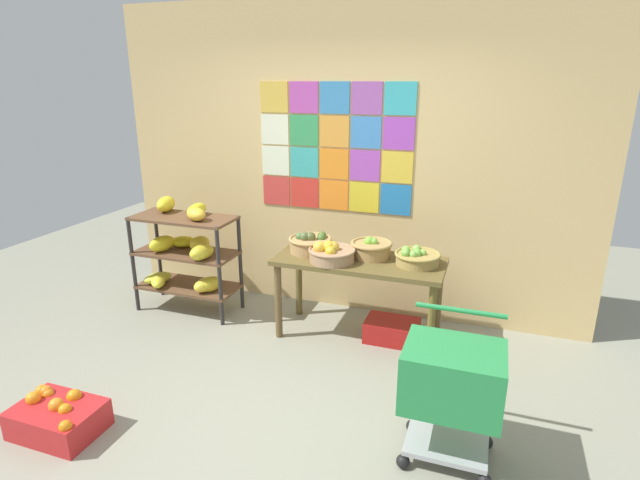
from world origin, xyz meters
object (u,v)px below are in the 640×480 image
shopping_cart (452,382)px  fruit_basket_back_right (417,257)px  orange_crate_foreground (58,417)px  fruit_basket_centre (310,243)px  display_table (359,270)px  produce_crate_under_table (392,330)px  banana_shelf_unit (185,250)px  fruit_basket_left (371,248)px  fruit_basket_right (331,253)px

shopping_cart → fruit_basket_back_right: bearing=120.7°
fruit_basket_back_right → orange_crate_foreground: fruit_basket_back_right is taller
fruit_basket_centre → shopping_cart: (1.34, -1.31, -0.27)m
display_table → produce_crate_under_table: display_table is taller
fruit_basket_back_right → produce_crate_under_table: (-0.17, -0.01, -0.68)m
banana_shelf_unit → fruit_basket_left: banana_shelf_unit is taller
banana_shelf_unit → orange_crate_foreground: banana_shelf_unit is taller
banana_shelf_unit → fruit_basket_right: size_ratio=2.76×
display_table → fruit_basket_back_right: size_ratio=3.79×
fruit_basket_centre → fruit_basket_back_right: (0.92, -0.01, -0.02)m
fruit_basket_right → shopping_cart: 1.60m
shopping_cart → produce_crate_under_table: bearing=127.4°
banana_shelf_unit → fruit_basket_centre: (1.24, 0.07, 0.19)m
fruit_basket_left → shopping_cart: 1.60m
shopping_cart → fruit_basket_left: bearing=133.7°
shopping_cart → fruit_basket_centre: bearing=148.6°
fruit_basket_back_right → fruit_basket_centre: bearing=179.3°
fruit_basket_centre → orange_crate_foreground: (-1.01, -1.89, -0.69)m
fruit_basket_centre → fruit_basket_right: 0.30m
display_table → fruit_basket_centre: bearing=174.2°
produce_crate_under_table → fruit_basket_centre: bearing=178.3°
fruit_basket_right → orange_crate_foreground: size_ratio=0.73×
fruit_basket_left → orange_crate_foreground: size_ratio=0.66×
fruit_basket_right → shopping_cart: (1.10, -1.13, -0.27)m
produce_crate_under_table → orange_crate_foreground: size_ratio=0.84×
fruit_basket_left → orange_crate_foreground: fruit_basket_left is taller
display_table → fruit_basket_back_right: fruit_basket_back_right is taller
display_table → fruit_basket_back_right: (0.47, 0.04, 0.16)m
display_table → fruit_basket_left: (0.08, 0.09, 0.18)m
fruit_basket_right → produce_crate_under_table: size_ratio=0.87×
fruit_basket_right → display_table: bearing=30.5°
fruit_basket_right → orange_crate_foreground: 2.23m
display_table → orange_crate_foreground: size_ratio=2.64×
fruit_basket_centre → shopping_cart: size_ratio=0.44×
orange_crate_foreground → shopping_cart: 2.46m
banana_shelf_unit → fruit_basket_left: (1.77, 0.11, 0.19)m
fruit_basket_left → fruit_basket_right: (-0.29, -0.21, -0.01)m
fruit_basket_left → produce_crate_under_table: bearing=-16.7°
fruit_basket_centre → fruit_basket_back_right: size_ratio=1.01×
banana_shelf_unit → orange_crate_foreground: bearing=-82.8°
orange_crate_foreground → shopping_cart: size_ratio=0.62×
fruit_basket_centre → fruit_basket_right: fruit_basket_centre is taller
fruit_basket_right → produce_crate_under_table: (0.51, 0.15, -0.69)m
display_table → shopping_cart: 1.54m
fruit_basket_left → fruit_basket_back_right: size_ratio=0.95×
banana_shelf_unit → fruit_basket_back_right: 2.17m
orange_crate_foreground → display_table: bearing=51.5°
banana_shelf_unit → fruit_basket_back_right: banana_shelf_unit is taller
fruit_basket_back_right → orange_crate_foreground: size_ratio=0.70×
display_table → fruit_basket_left: size_ratio=4.01×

